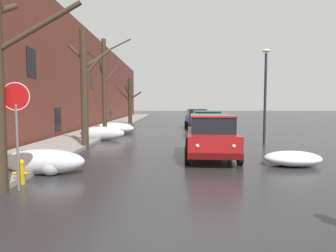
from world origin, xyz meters
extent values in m
plane|color=#2B2B2D|center=(0.00, 0.00, 0.00)|extent=(200.00, 200.00, 0.00)
cube|color=gray|center=(-6.02, 18.00, 0.08)|extent=(3.16, 80.00, 0.15)
cube|color=brown|center=(-8.10, 18.00, 4.60)|extent=(0.60, 80.00, 9.19)
cube|color=black|center=(-7.81, 15.18, 1.22)|extent=(0.08, 1.10, 1.60)
cube|color=black|center=(-7.81, 33.36, 1.30)|extent=(0.08, 1.10, 1.60)
cube|color=black|center=(-7.81, 24.50, 4.64)|extent=(0.08, 1.10, 1.60)
cube|color=black|center=(-7.81, 11.53, 4.54)|extent=(0.08, 1.10, 1.60)
ellipsoid|color=white|center=(-4.41, 17.39, 0.43)|extent=(3.06, 1.48, 0.85)
ellipsoid|color=white|center=(-3.96, 17.31, 0.25)|extent=(0.60, 0.50, 0.50)
ellipsoid|color=white|center=(4.59, 21.61, 0.38)|extent=(2.46, 1.50, 0.77)
ellipsoid|color=white|center=(5.28, 21.31, 0.21)|extent=(0.49, 0.41, 0.41)
ellipsoid|color=white|center=(-4.42, 13.59, 0.42)|extent=(2.80, 0.91, 0.84)
ellipsoid|color=white|center=(-4.65, 13.64, 0.36)|extent=(0.88, 0.73, 0.73)
ellipsoid|color=white|center=(4.36, 5.87, 0.27)|extent=(2.09, 1.42, 0.53)
ellipsoid|color=white|center=(4.14, 5.98, 0.20)|extent=(0.48, 0.40, 0.40)
ellipsoid|color=white|center=(-4.27, 4.49, 0.40)|extent=(2.71, 0.98, 0.80)
ellipsoid|color=white|center=(-3.94, 4.30, 0.30)|extent=(0.72, 0.60, 0.60)
ellipsoid|color=white|center=(-4.05, 4.55, 0.23)|extent=(0.56, 0.47, 0.47)
cylinder|color=#423323|center=(-4.75, 3.46, 4.89)|extent=(0.66, 2.14, 0.99)
cylinder|color=#423323|center=(-3.48, 2.63, 4.20)|extent=(2.16, 0.52, 1.44)
cylinder|color=#423323|center=(-4.51, 10.18, 3.00)|extent=(0.36, 0.36, 6.00)
cylinder|color=#423323|center=(-4.16, 10.66, 4.29)|extent=(0.89, 1.12, 1.28)
cylinder|color=#423323|center=(-4.02, 11.01, 4.67)|extent=(1.16, 1.80, 1.29)
cylinder|color=#423323|center=(-5.05, 10.72, 4.95)|extent=(1.24, 1.24, 1.06)
cylinder|color=#423323|center=(-4.51, 14.83, 3.26)|extent=(0.29, 0.29, 6.53)
cylinder|color=#423323|center=(-4.83, 15.56, 4.48)|extent=(0.78, 1.57, 1.21)
cylinder|color=#423323|center=(-4.87, 14.17, 5.10)|extent=(0.80, 1.40, 0.86)
cylinder|color=#423323|center=(-3.65, 15.02, 6.12)|extent=(1.78, 0.48, 1.02)
cylinder|color=#423323|center=(-4.15, 15.38, 4.26)|extent=(0.89, 1.24, 1.40)
cylinder|color=#382B1E|center=(-4.51, 27.47, 2.53)|extent=(0.44, 0.44, 5.06)
cylinder|color=#382B1E|center=(-5.21, 27.21, 3.35)|extent=(1.55, 0.70, 1.79)
cylinder|color=#382B1E|center=(-3.88, 27.28, 3.18)|extent=(1.37, 0.54, 0.87)
cylinder|color=#382B1E|center=(-4.69, 26.82, 3.64)|extent=(0.48, 1.42, 1.35)
cube|color=red|center=(1.55, 7.37, 0.74)|extent=(2.19, 4.54, 0.80)
cube|color=black|center=(1.55, 7.41, 1.48)|extent=(1.84, 3.20, 0.68)
cube|color=red|center=(1.55, 7.41, 1.79)|extent=(1.88, 3.26, 0.06)
cube|color=#520B0B|center=(1.41, 5.21, 0.46)|extent=(1.88, 0.24, 0.22)
cube|color=#520B0B|center=(1.69, 9.52, 0.46)|extent=(1.88, 0.24, 0.22)
cylinder|color=black|center=(2.44, 5.93, 0.34)|extent=(0.22, 0.69, 0.68)
cylinder|color=black|center=(0.49, 6.06, 0.34)|extent=(0.22, 0.69, 0.68)
cylinder|color=black|center=(2.61, 8.67, 0.34)|extent=(0.22, 0.69, 0.68)
cylinder|color=black|center=(0.66, 8.80, 0.34)|extent=(0.22, 0.69, 0.68)
sphere|color=silver|center=(2.03, 5.14, 0.82)|extent=(0.14, 0.14, 0.14)
sphere|color=silver|center=(0.79, 5.22, 0.82)|extent=(0.14, 0.14, 0.14)
cube|color=#1E5633|center=(2.23, 14.66, 0.74)|extent=(1.97, 4.26, 0.80)
cube|color=black|center=(2.23, 14.70, 1.48)|extent=(1.67, 2.99, 0.68)
cube|color=#1E5633|center=(2.23, 14.70, 1.79)|extent=(1.71, 3.05, 0.06)
cube|color=black|center=(2.16, 12.61, 0.46)|extent=(1.80, 0.18, 0.22)
cube|color=black|center=(2.30, 16.71, 0.46)|extent=(1.80, 0.18, 0.22)
cylinder|color=black|center=(3.12, 13.32, 0.34)|extent=(0.20, 0.69, 0.68)
cylinder|color=black|center=(1.25, 13.39, 0.34)|extent=(0.20, 0.69, 0.68)
cylinder|color=black|center=(3.21, 15.93, 0.34)|extent=(0.20, 0.69, 0.68)
cylinder|color=black|center=(1.33, 15.99, 0.34)|extent=(0.20, 0.69, 0.68)
sphere|color=silver|center=(2.76, 12.56, 0.82)|extent=(0.14, 0.14, 0.14)
sphere|color=silver|center=(1.57, 12.60, 0.82)|extent=(0.14, 0.14, 0.14)
cube|color=navy|center=(2.28, 22.38, 0.74)|extent=(1.83, 4.37, 0.80)
cube|color=black|center=(2.28, 22.43, 1.48)|extent=(1.57, 3.06, 0.68)
cube|color=navy|center=(2.28, 22.43, 1.79)|extent=(1.60, 3.12, 0.06)
cube|color=black|center=(2.30, 20.25, 0.46)|extent=(1.76, 0.13, 0.22)
cube|color=black|center=(2.26, 24.51, 0.46)|extent=(1.76, 0.13, 0.22)
cylinder|color=black|center=(3.21, 21.04, 0.34)|extent=(0.19, 0.68, 0.68)
cylinder|color=black|center=(1.38, 21.02, 0.34)|extent=(0.19, 0.68, 0.68)
cylinder|color=black|center=(3.19, 23.74, 0.34)|extent=(0.19, 0.68, 0.68)
cylinder|color=black|center=(1.36, 23.73, 0.34)|extent=(0.19, 0.68, 0.68)
sphere|color=silver|center=(2.88, 20.23, 0.82)|extent=(0.14, 0.14, 0.14)
sphere|color=silver|center=(1.72, 20.22, 0.82)|extent=(0.14, 0.14, 0.14)
cylinder|color=gold|center=(-4.37, 3.26, 0.28)|extent=(0.22, 0.22, 0.55)
sphere|color=gold|center=(-4.37, 3.26, 0.61)|extent=(0.21, 0.21, 0.21)
cylinder|color=gold|center=(-4.53, 3.26, 0.30)|extent=(0.10, 0.09, 0.09)
cylinder|color=gold|center=(-4.21, 3.26, 0.30)|extent=(0.10, 0.09, 0.09)
cylinder|color=slate|center=(-4.11, 2.63, 1.13)|extent=(0.06, 0.06, 2.27)
cylinder|color=red|center=(-4.11, 2.63, 2.46)|extent=(0.76, 0.09, 0.76)
torus|color=white|center=(-4.11, 2.63, 2.46)|extent=(0.74, 0.10, 0.74)
cylinder|color=#28282D|center=(5.08, 11.45, 2.51)|extent=(0.14, 0.14, 5.02)
ellipsoid|color=beige|center=(5.08, 11.45, 5.16)|extent=(0.44, 0.24, 0.20)
camera|label=1|loc=(-0.16, -5.00, 2.26)|focal=31.86mm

